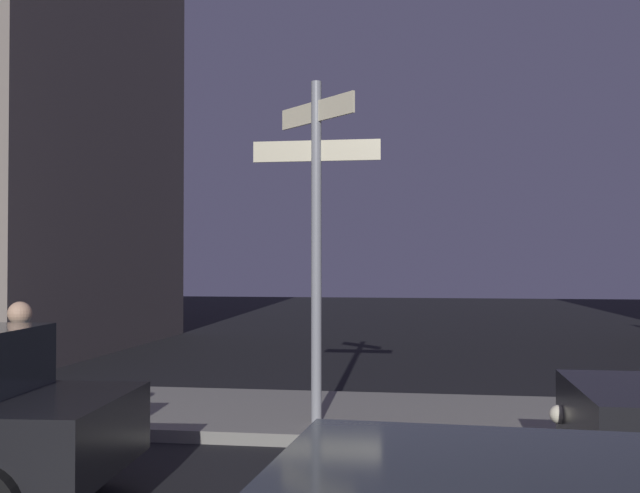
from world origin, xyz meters
name	(u,v)px	position (x,y,z in m)	size (l,w,h in m)	color
sidewalk_kerb	(368,417)	(0.00, 6.53, 0.07)	(40.00, 2.78, 0.14)	gray
signpost	(316,219)	(-0.53, 5.80, 2.47)	(1.49, 1.00, 3.93)	gray
cyclist	(24,395)	(-2.93, 3.69, 0.75)	(1.81, 0.37, 1.61)	black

